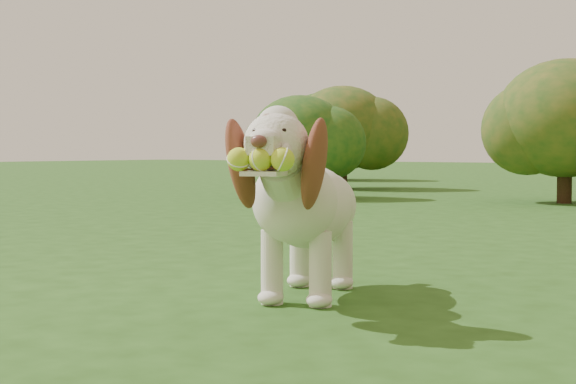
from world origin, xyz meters
The scene contains 6 objects.
ground centered at (0.00, 0.00, 0.00)m, with size 80.00×80.00×0.00m, color #234814.
dog centered at (-0.55, 0.11, 0.47)m, with size 0.76×1.32×0.88m.
shrub_a centered at (-5.02, 6.63, 0.88)m, with size 1.44×1.44×1.49m.
shrub_e centered at (-5.99, 9.41, 1.09)m, with size 1.79×1.79×1.85m.
shrub_g centered at (-8.56, 12.82, 1.20)m, with size 1.97×1.97×2.04m.
shrub_b centered at (-1.55, 7.68, 1.11)m, with size 1.82×1.82×1.88m.
Camera 1 is at (1.52, -2.95, 0.70)m, focal length 50.00 mm.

